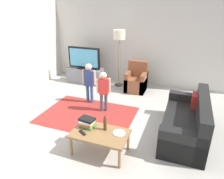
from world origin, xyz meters
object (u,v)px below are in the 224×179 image
Objects in this scene: couch at (188,124)px; bottle at (105,124)px; floor_lamp at (119,38)px; tv at (84,58)px; child_center at (104,88)px; coffee_table at (100,135)px; tv_stand at (85,76)px; plate at (119,133)px; armchair at (136,81)px; child_near_tv at (89,80)px; tv_remote at (83,133)px; book_stack at (87,122)px.

couch is 6.25× the size of bottle.
tv is at bearing -171.43° from floor_lamp.
child_center is at bearing 169.19° from couch.
tv_stand is at bearing 121.64° from coffee_table.
floor_lamp is at bearing 103.11° from coffee_table.
armchair is at bearing 98.40° from plate.
floor_lamp is (1.15, 0.15, 1.30)m from tv_stand.
tv is 1.10× the size of coffee_table.
coffee_table is at bearing -58.58° from child_near_tv.
coffee_table is 4.55× the size of plate.
child_near_tv reaches higher than tv_remote.
coffee_table is 3.47× the size of bottle.
tv_stand is 1.60m from child_near_tv.
child_center is at bearing -49.68° from tv.
plate is at bearing -50.00° from child_near_tv.
child_near_tv is at bearing 124.43° from bottle.
plate is at bearing -57.67° from child_center.
child_center is (1.36, -1.62, 0.37)m from tv_stand.
coffee_table is (-1.46, -1.08, 0.08)m from couch.
tv_remote is at bearing -81.97° from floor_lamp.
couch is at bearing -15.24° from child_near_tv.
tv_remote is at bearing -80.62° from child_center.
tv_remote is at bearing -63.02° from tv.
child_center is 1.03× the size of coffee_table.
armchair is 3.05m from coffee_table.
tv_remote reaches higher than coffee_table.
child_center is at bearing 100.24° from book_stack.
armchair is (1.79, -0.02, -0.55)m from tv.
plate reaches higher than tv_remote.
coffee_table is at bearing -18.56° from book_stack.
child_center is (-0.43, -1.58, 0.32)m from armchair.
tv_stand reaches higher than tv_remote.
armchair is 0.82× the size of child_near_tv.
child_near_tv is at bearing -127.27° from armchair.
book_stack is 1.74× the size of tv_remote.
tv_remote is at bearing -67.02° from child_near_tv.
book_stack is at bearing -93.52° from armchair.
child_near_tv is 4.96× the size of plate.
tv is 2.11m from child_center.
couch is 1.65× the size of child_near_tv.
child_center is 1.61m from tv_remote.
bottle is (0.35, 0.02, 0.03)m from book_stack.
floor_lamp is at bearing 135.74° from couch.
tv_stand is at bearing -172.45° from floor_lamp.
tv is at bearing 130.32° from child_center.
child_center is 1.62m from plate.
child_near_tv is 6.42× the size of tv_remote.
plate is at bearing -4.23° from bottle.
tv_stand is 0.67× the size of couch.
child_center is at bearing -83.18° from floor_lamp.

